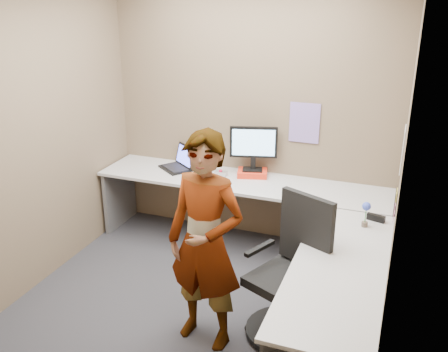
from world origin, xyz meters
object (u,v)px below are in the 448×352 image
at_px(monitor, 253,145).
at_px(person, 205,243).
at_px(office_chair, 291,282).
at_px(desk, 266,224).

xyz_separation_m(monitor, person, (0.17, -1.68, -0.23)).
bearing_deg(office_chair, desk, 146.10).
xyz_separation_m(office_chair, person, (-0.58, -0.29, 0.38)).
distance_m(desk, office_chair, 0.74).
relative_size(monitor, office_chair, 0.43).
distance_m(monitor, office_chair, 1.69).
relative_size(desk, monitor, 6.29).
distance_m(office_chair, person, 0.75).
bearing_deg(office_chair, person, -128.92).
xyz_separation_m(monitor, office_chair, (0.75, -1.39, -0.61)).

